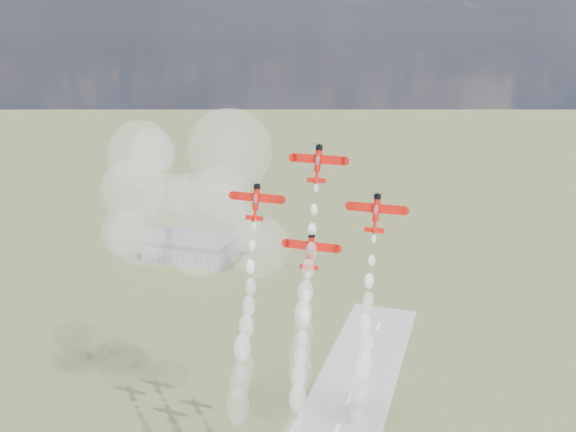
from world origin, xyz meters
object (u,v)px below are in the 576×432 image
(plane_left, at_px, (256,201))
(plane_slot, at_px, (310,250))
(plane_lead, at_px, (318,163))
(plane_right, at_px, (376,212))
(hangar, at_px, (191,248))

(plane_left, distance_m, plane_slot, 16.50)
(plane_slot, bearing_deg, plane_left, 169.41)
(plane_left, bearing_deg, plane_lead, 10.59)
(plane_lead, relative_size, plane_right, 1.00)
(plane_left, height_order, plane_slot, plane_left)
(plane_slot, bearing_deg, plane_lead, 90.00)
(hangar, bearing_deg, plane_left, -58.12)
(plane_lead, relative_size, plane_slot, 1.00)
(plane_right, bearing_deg, plane_slot, -169.41)
(hangar, distance_m, plane_slot, 233.96)
(plane_lead, bearing_deg, plane_right, -10.59)
(plane_lead, xyz_separation_m, plane_right, (13.52, -2.53, -9.12))
(plane_left, bearing_deg, plane_right, 0.00)
(plane_lead, height_order, plane_left, plane_lead)
(plane_left, bearing_deg, plane_slot, -10.59)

